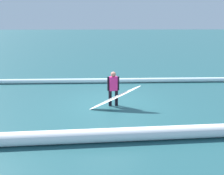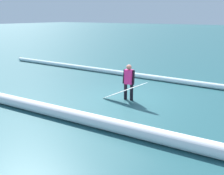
# 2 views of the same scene
# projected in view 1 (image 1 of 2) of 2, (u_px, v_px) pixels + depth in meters

# --- Properties ---
(ground_plane) EXTENTS (193.15, 193.15, 0.00)m
(ground_plane) POSITION_uv_depth(u_px,v_px,m) (110.00, 104.00, 10.26)
(ground_plane) COLOR #235258
(surfer) EXTENTS (0.52, 0.23, 1.52)m
(surfer) POSITION_uv_depth(u_px,v_px,m) (113.00, 87.00, 9.79)
(surfer) COLOR black
(surfer) RESTS_ON ground_plane
(surfboard) EXTENTS (2.16, 0.30, 1.06)m
(surfboard) POSITION_uv_depth(u_px,v_px,m) (115.00, 98.00, 9.47)
(surfboard) COLOR white
(surfboard) RESTS_ON ground_plane
(wave_crest_foreground) EXTENTS (25.40, 0.38, 0.28)m
(wave_crest_foreground) POSITION_uv_depth(u_px,v_px,m) (119.00, 81.00, 13.72)
(wave_crest_foreground) COLOR white
(wave_crest_foreground) RESTS_ON ground_plane
(wave_crest_midground) EXTENTS (22.56, 1.53, 0.43)m
(wave_crest_midground) POSITION_uv_depth(u_px,v_px,m) (89.00, 136.00, 6.93)
(wave_crest_midground) COLOR white
(wave_crest_midground) RESTS_ON ground_plane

